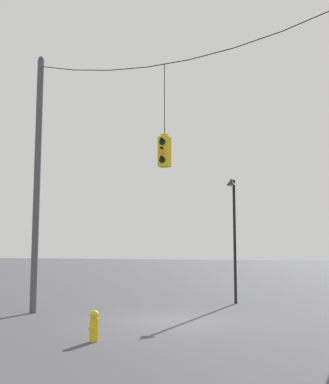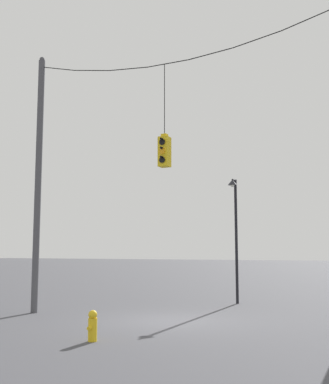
{
  "view_description": "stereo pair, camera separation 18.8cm",
  "coord_description": "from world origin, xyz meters",
  "px_view_note": "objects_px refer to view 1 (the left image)",
  "views": [
    {
      "loc": [
        6.25,
        -14.27,
        2.2
      ],
      "look_at": [
        -0.12,
        -0.24,
        4.09
      ],
      "focal_mm": 45.0,
      "sensor_mm": 36.0,
      "label": 1
    },
    {
      "loc": [
        6.42,
        -14.19,
        2.2
      ],
      "look_at": [
        -0.12,
        -0.24,
        4.09
      ],
      "focal_mm": 45.0,
      "sensor_mm": 36.0,
      "label": 2
    }
  ],
  "objects_px": {
    "utility_pole_left": "(37,181)",
    "street_lamp": "(233,220)",
    "fire_hydrant": "(94,326)",
    "traffic_light_near_right_pole": "(164,151)"
  },
  "relations": [
    {
      "from": "utility_pole_left",
      "to": "street_lamp",
      "type": "relative_size",
      "value": 1.82
    },
    {
      "from": "utility_pole_left",
      "to": "fire_hydrant",
      "type": "height_order",
      "value": "utility_pole_left"
    },
    {
      "from": "fire_hydrant",
      "to": "street_lamp",
      "type": "bearing_deg",
      "value": 85.38
    },
    {
      "from": "utility_pole_left",
      "to": "traffic_light_near_right_pole",
      "type": "bearing_deg",
      "value": -0.1
    },
    {
      "from": "utility_pole_left",
      "to": "fire_hydrant",
      "type": "relative_size",
      "value": 12.71
    },
    {
      "from": "traffic_light_near_right_pole",
      "to": "street_lamp",
      "type": "bearing_deg",
      "value": 84.4
    },
    {
      "from": "street_lamp",
      "to": "utility_pole_left",
      "type": "bearing_deg",
      "value": -134.42
    },
    {
      "from": "utility_pole_left",
      "to": "traffic_light_near_right_pole",
      "type": "relative_size",
      "value": 2.76
    },
    {
      "from": "street_lamp",
      "to": "traffic_light_near_right_pole",
      "type": "bearing_deg",
      "value": -95.6
    },
    {
      "from": "traffic_light_near_right_pole",
      "to": "fire_hydrant",
      "type": "xyz_separation_m",
      "value": [
        -0.2,
        -3.73,
        -5.07
      ]
    }
  ]
}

